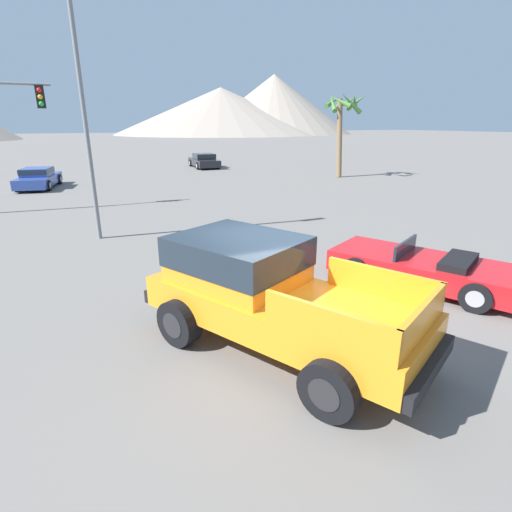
{
  "coord_description": "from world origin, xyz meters",
  "views": [
    {
      "loc": [
        -3.4,
        -5.82,
        3.75
      ],
      "look_at": [
        -0.39,
        0.53,
        1.4
      ],
      "focal_mm": 28.0,
      "sensor_mm": 36.0,
      "label": 1
    }
  ],
  "objects_px": {
    "orange_pickup_truck": "(264,287)",
    "red_convertible_car": "(424,268)",
    "parked_car_dark": "(204,160)",
    "street_lamp_post": "(81,92)",
    "parked_car_blue": "(38,178)",
    "palm_tree_tall": "(343,114)"
  },
  "relations": [
    {
      "from": "red_convertible_car",
      "to": "parked_car_blue",
      "type": "relative_size",
      "value": 0.98
    },
    {
      "from": "red_convertible_car",
      "to": "parked_car_dark",
      "type": "height_order",
      "value": "parked_car_dark"
    },
    {
      "from": "red_convertible_car",
      "to": "street_lamp_post",
      "type": "xyz_separation_m",
      "value": [
        -6.7,
        7.72,
        4.19
      ]
    },
    {
      "from": "street_lamp_post",
      "to": "red_convertible_car",
      "type": "bearing_deg",
      "value": -49.04
    },
    {
      "from": "parked_car_blue",
      "to": "palm_tree_tall",
      "type": "bearing_deg",
      "value": 1.52
    },
    {
      "from": "red_convertible_car",
      "to": "street_lamp_post",
      "type": "height_order",
      "value": "street_lamp_post"
    },
    {
      "from": "street_lamp_post",
      "to": "palm_tree_tall",
      "type": "height_order",
      "value": "street_lamp_post"
    },
    {
      "from": "red_convertible_car",
      "to": "parked_car_dark",
      "type": "distance_m",
      "value": 27.85
    },
    {
      "from": "orange_pickup_truck",
      "to": "parked_car_blue",
      "type": "bearing_deg",
      "value": 75.13
    },
    {
      "from": "parked_car_dark",
      "to": "palm_tree_tall",
      "type": "xyz_separation_m",
      "value": [
        6.81,
        -10.26,
        3.72
      ]
    },
    {
      "from": "orange_pickup_truck",
      "to": "street_lamp_post",
      "type": "bearing_deg",
      "value": 77.52
    },
    {
      "from": "orange_pickup_truck",
      "to": "palm_tree_tall",
      "type": "height_order",
      "value": "palm_tree_tall"
    },
    {
      "from": "orange_pickup_truck",
      "to": "street_lamp_post",
      "type": "distance_m",
      "value": 9.38
    },
    {
      "from": "orange_pickup_truck",
      "to": "palm_tree_tall",
      "type": "relative_size",
      "value": 0.94
    },
    {
      "from": "parked_car_blue",
      "to": "palm_tree_tall",
      "type": "xyz_separation_m",
      "value": [
        19.38,
        -3.61,
        3.72
      ]
    },
    {
      "from": "parked_car_dark",
      "to": "parked_car_blue",
      "type": "xyz_separation_m",
      "value": [
        -12.57,
        -6.66,
        -0.0
      ]
    },
    {
      "from": "red_convertible_car",
      "to": "parked_car_dark",
      "type": "xyz_separation_m",
      "value": [
        3.6,
        27.62,
        0.18
      ]
    },
    {
      "from": "palm_tree_tall",
      "to": "red_convertible_car",
      "type": "bearing_deg",
      "value": -120.95
    },
    {
      "from": "orange_pickup_truck",
      "to": "red_convertible_car",
      "type": "bearing_deg",
      "value": -17.46
    },
    {
      "from": "orange_pickup_truck",
      "to": "red_convertible_car",
      "type": "distance_m",
      "value": 4.75
    },
    {
      "from": "red_convertible_car",
      "to": "parked_car_blue",
      "type": "distance_m",
      "value": 22.8
    },
    {
      "from": "parked_car_dark",
      "to": "palm_tree_tall",
      "type": "bearing_deg",
      "value": -52.25
    }
  ]
}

